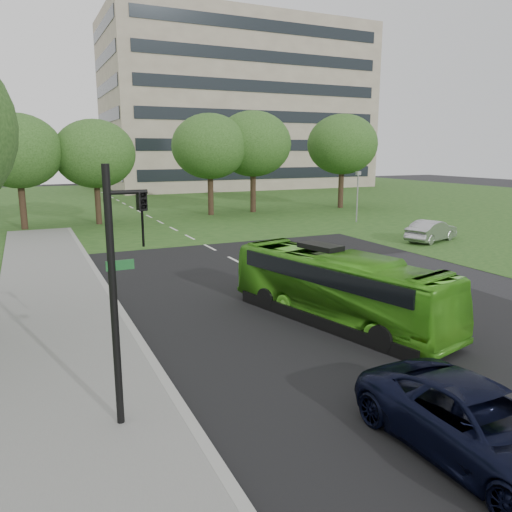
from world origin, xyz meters
The scene contains 13 objects.
ground centered at (0.00, 0.00, 0.00)m, with size 160.00×160.00×0.00m, color black.
street_surfaces centered at (-0.38, 22.75, 0.03)m, with size 120.00×120.00×0.15m.
office_building centered at (21.96, 61.96, 12.50)m, with size 40.10×20.10×25.00m.
tree_park_a centered at (-10.05, 26.56, 5.69)m, with size 6.31×6.31×8.39m.
tree_park_b centered at (-4.66, 26.98, 5.47)m, with size 6.19×6.19×8.12m.
tree_park_c centered at (5.39, 28.75, 6.08)m, with size 6.75×6.75×8.96m.
tree_park_d centered at (9.74, 29.07, 6.32)m, with size 7.06×7.06×9.34m.
tree_park_e centered at (19.35, 28.64, 6.32)m, with size 6.98×6.98×9.31m.
bus centered at (-0.52, -0.33, 1.20)m, with size 2.01×8.60×2.40m, color #469E1D.
sedan centered at (13.61, 10.00, 0.69)m, with size 1.47×4.21×1.39m, color #9F9FA3.
suv centered at (-2.50, -8.00, 0.70)m, with size 2.34×5.07×1.41m, color black.
traffic_light centered at (-8.27, -4.09, 3.22)m, with size 0.88×0.26×5.49m.
camera_pole centered at (14.52, 19.25, 2.65)m, with size 0.37×0.32×4.10m.
Camera 1 is at (-9.87, -13.91, 5.73)m, focal length 35.00 mm.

